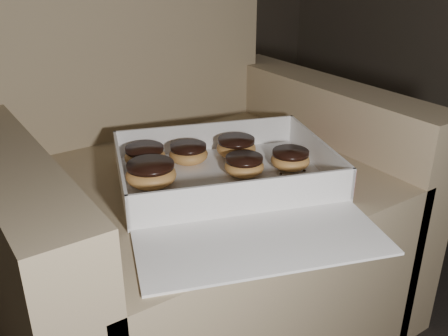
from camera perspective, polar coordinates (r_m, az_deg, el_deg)
name	(u,v)px	position (r m, az deg, el deg)	size (l,w,h in m)	color
armchair	(188,208)	(1.22, -4.16, -4.62)	(0.91, 0.77, 0.95)	#937B5D
bakery_box	(231,183)	(1.03, 0.86, -1.71)	(0.58, 0.63, 0.07)	white
donut_a	(145,156)	(1.12, -9.02, 1.42)	(0.09, 0.09, 0.05)	#DE914D
donut_b	(290,159)	(1.11, 7.59, 1.03)	(0.09, 0.09, 0.04)	#DE914D
donut_c	(236,147)	(1.16, 1.40, 2.43)	(0.09, 0.09, 0.05)	#DE914D
donut_d	(189,153)	(1.13, -4.08, 1.69)	(0.09, 0.09, 0.04)	#DE914D
donut_e	(244,165)	(1.07, 2.32, 0.33)	(0.09, 0.09, 0.04)	#DE914D
donut_f	(151,174)	(1.03, -8.34, -0.65)	(0.10, 0.10, 0.05)	#DE914D
crumb_a	(205,198)	(0.98, -2.19, -3.44)	(0.01, 0.01, 0.00)	black
crumb_b	(281,174)	(1.08, 6.51, -0.65)	(0.01, 0.01, 0.00)	black
crumb_c	(304,170)	(1.11, 9.18, -0.28)	(0.01, 0.01, 0.00)	black
crumb_d	(303,180)	(1.06, 8.99, -1.34)	(0.01, 0.01, 0.00)	black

